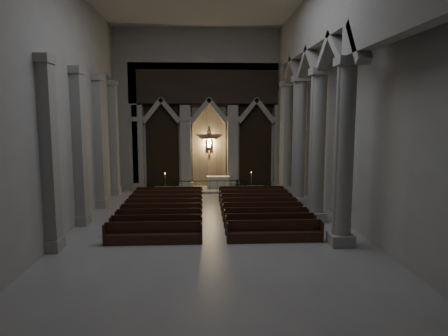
% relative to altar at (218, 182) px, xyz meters
% --- Properties ---
extents(room, '(24.00, 24.10, 12.00)m').
position_rel_altar_xyz_m(room, '(-0.65, -10.84, 7.01)').
color(room, gray).
rests_on(room, ground).
extents(sanctuary_wall, '(14.00, 0.77, 12.00)m').
position_rel_altar_xyz_m(sanctuary_wall, '(-0.65, 0.70, 6.02)').
color(sanctuary_wall, gray).
rests_on(sanctuary_wall, ground).
extents(right_arcade, '(1.00, 24.00, 12.00)m').
position_rel_altar_xyz_m(right_arcade, '(4.85, -9.51, 7.23)').
color(right_arcade, gray).
rests_on(right_arcade, ground).
extents(left_pilasters, '(0.60, 13.00, 8.03)m').
position_rel_altar_xyz_m(left_pilasters, '(-7.40, -7.34, 3.31)').
color(left_pilasters, gray).
rests_on(left_pilasters, ground).
extents(sanctuary_step, '(8.50, 2.60, 0.15)m').
position_rel_altar_xyz_m(sanctuary_step, '(-0.65, -0.24, -0.52)').
color(sanctuary_step, gray).
rests_on(sanctuary_step, ground).
extents(altar, '(1.73, 0.69, 0.88)m').
position_rel_altar_xyz_m(altar, '(0.00, 0.00, 0.00)').
color(altar, beige).
rests_on(altar, sanctuary_step).
extents(altar_rail, '(5.17, 0.09, 1.02)m').
position_rel_altar_xyz_m(altar_rail, '(-0.65, -1.70, 0.08)').
color(altar_rail, black).
rests_on(altar_rail, ground).
extents(candle_stand_left, '(0.26, 0.26, 1.57)m').
position_rel_altar_xyz_m(candle_stand_left, '(-3.83, -1.81, -0.17)').
color(candle_stand_left, olive).
rests_on(candle_stand_left, ground).
extents(candle_stand_right, '(0.26, 0.26, 1.57)m').
position_rel_altar_xyz_m(candle_stand_right, '(2.34, -1.57, -0.17)').
color(candle_stand_right, olive).
rests_on(candle_stand_right, ground).
extents(pews, '(9.71, 9.11, 0.96)m').
position_rel_altar_xyz_m(pews, '(-0.65, -8.40, -0.28)').
color(pews, black).
rests_on(pews, ground).
extents(worshipper, '(0.52, 0.38, 1.30)m').
position_rel_altar_xyz_m(worshipper, '(1.22, -3.20, 0.05)').
color(worshipper, black).
rests_on(worshipper, ground).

